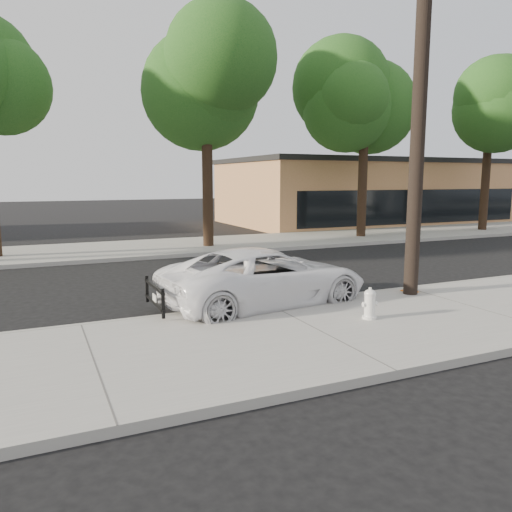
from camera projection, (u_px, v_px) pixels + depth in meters
name	position (u px, v px, depth m)	size (l,w,h in m)	color
ground	(233.00, 291.00, 13.19)	(120.00, 120.00, 0.00)	black
near_sidewalk	(318.00, 334.00, 9.30)	(90.00, 4.40, 0.15)	gray
far_sidewalk	(158.00, 248.00, 20.83)	(90.00, 5.00, 0.15)	gray
curb_near	(267.00, 306.00, 11.28)	(90.00, 0.12, 0.16)	#9E9B93
building_main	(365.00, 193.00, 33.80)	(18.00, 10.00, 4.00)	#AB7747
utility_pole	(420.00, 101.00, 11.50)	(1.40, 0.34, 9.00)	black
tree_c	(212.00, 78.00, 19.91)	(4.96, 4.80, 9.55)	black
tree_d	(370.00, 105.00, 23.52)	(4.50, 4.35, 8.75)	black
tree_e	(496.00, 107.00, 26.54)	(4.80, 4.65, 9.25)	black
police_cruiser	(265.00, 277.00, 11.50)	(2.26, 4.91, 1.36)	white
fire_hydrant	(370.00, 304.00, 10.00)	(0.32, 0.29, 0.60)	white
traffic_cone	(410.00, 279.00, 12.39)	(0.35, 0.35, 0.63)	orange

